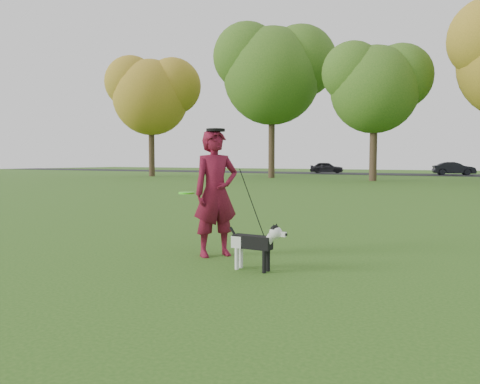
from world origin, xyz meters
The scene contains 8 objects.
ground centered at (0.00, 0.00, 0.00)m, with size 120.00×120.00×0.00m, color #285116.
road centered at (0.00, 40.00, 0.01)m, with size 120.00×7.00×0.02m, color black.
man centered at (-0.36, 0.34, 0.92)m, with size 0.67×0.44×1.83m, color #530B1E.
dog centered at (0.58, -0.19, 0.38)m, with size 0.81×0.16×0.62m.
car_left centered at (-11.98, 40.00, 0.58)m, with size 1.32×3.28×1.12m, color black.
car_mid centered at (-0.30, 40.00, 0.59)m, with size 1.21×3.48×1.15m, color black.
man_held_items centered at (0.37, 0.05, 0.85)m, with size 1.60×0.67×1.43m.
tree_row centered at (-1.43, 26.07, 7.41)m, with size 51.74×8.86×12.01m.
Camera 1 is at (3.21, -5.36, 1.40)m, focal length 35.00 mm.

